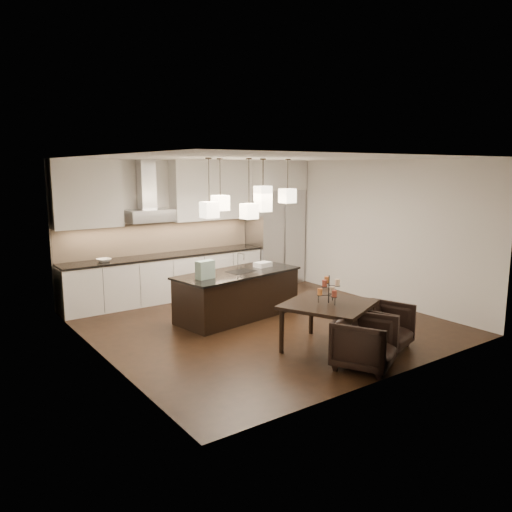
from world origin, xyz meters
TOP-DOWN VIEW (x-y plane):
  - floor at (0.00, 0.00)m, footprint 5.50×5.50m
  - ceiling at (0.00, 0.00)m, footprint 5.50×5.50m
  - wall_back at (0.00, 2.76)m, footprint 5.50×0.02m
  - wall_front at (0.00, -2.76)m, footprint 5.50×0.02m
  - wall_left at (-2.76, 0.00)m, footprint 0.02×5.50m
  - wall_right at (2.76, 0.00)m, footprint 0.02×5.50m
  - refrigerator at (2.10, 2.38)m, footprint 1.20×0.72m
  - fridge_panel at (2.10, 2.38)m, footprint 1.26×0.72m
  - lower_cabinets at (-0.62, 2.43)m, footprint 4.21×0.62m
  - countertop at (-0.62, 2.43)m, footprint 4.21×0.66m
  - backsplash at (-0.62, 2.73)m, footprint 4.21×0.02m
  - upper_cab_left at (-2.10, 2.57)m, footprint 1.25×0.35m
  - upper_cab_right at (0.55, 2.57)m, footprint 1.85×0.35m
  - hood_canopy at (-0.93, 2.48)m, footprint 0.90×0.52m
  - hood_chimney at (-0.93, 2.59)m, footprint 0.30×0.28m
  - fruit_bowl at (-1.91, 2.38)m, footprint 0.28×0.28m
  - island_body at (-0.13, 0.59)m, footprint 2.34×1.22m
  - island_top at (-0.13, 0.59)m, footprint 2.42×1.30m
  - faucet at (-0.05, 0.69)m, footprint 0.12×0.23m
  - tote_bag at (-0.86, 0.45)m, footprint 0.32×0.20m
  - food_container at (0.51, 0.69)m, footprint 0.33×0.26m
  - dining_table at (0.06, -1.53)m, footprint 1.53×1.53m
  - candelabra at (0.06, -1.53)m, footprint 0.44×0.44m
  - candle_a at (0.18, -1.48)m, footprint 0.09×0.09m
  - candle_b at (-0.04, -1.46)m, footprint 0.09×0.09m
  - candle_c at (0.05, -1.66)m, footprint 0.09×0.09m
  - candle_d at (0.12, -1.42)m, footprint 0.09×0.09m
  - candle_e at (-0.06, -1.56)m, footprint 0.09×0.09m
  - candle_f at (0.13, -1.64)m, footprint 0.09×0.09m
  - armchair_left at (-0.03, -2.34)m, footprint 1.00×1.01m
  - armchair_right at (0.77, -1.99)m, footprint 0.89×0.90m
  - pendant_a at (-0.81, 0.37)m, footprint 0.24×0.24m
  - pendant_b at (-0.40, 0.69)m, footprint 0.24×0.24m
  - pendant_c at (0.32, 0.43)m, footprint 0.24×0.24m
  - pendant_d at (0.51, 0.70)m, footprint 0.24×0.24m
  - pendant_e at (0.91, 0.48)m, footprint 0.24×0.24m
  - pendant_f at (-0.03, 0.37)m, footprint 0.24×0.24m

SIDE VIEW (x-z plane):
  - floor at x=0.00m, z-range -0.02..0.00m
  - armchair_right at x=0.77m, z-range 0.00..0.66m
  - armchair_left at x=-0.03m, z-range 0.00..0.69m
  - dining_table at x=0.06m, z-range 0.00..0.70m
  - island_body at x=-0.13m, z-range 0.00..0.79m
  - lower_cabinets at x=-0.62m, z-range 0.00..0.88m
  - island_top at x=-0.13m, z-range 0.79..0.82m
  - food_container at x=0.51m, z-range 0.82..0.91m
  - candle_a at x=0.18m, z-range 0.82..0.91m
  - candle_b at x=-0.04m, z-range 0.82..0.91m
  - candle_c at x=0.05m, z-range 0.82..0.91m
  - countertop at x=-0.62m, z-range 0.88..0.92m
  - candelabra at x=0.06m, z-range 0.70..1.11m
  - fruit_bowl at x=-1.91m, z-range 0.92..0.98m
  - tote_bag at x=-0.86m, z-range 0.82..1.12m
  - faucet at x=-0.05m, z-range 0.82..1.16m
  - candle_d at x=0.12m, z-range 0.97..1.06m
  - candle_e at x=-0.06m, z-range 0.97..1.06m
  - candle_f at x=0.13m, z-range 0.97..1.06m
  - refrigerator at x=2.10m, z-range 0.00..2.15m
  - backsplash at x=-0.62m, z-range 0.92..1.55m
  - wall_back at x=0.00m, z-range 0.00..2.80m
  - wall_front at x=0.00m, z-range 0.00..2.80m
  - wall_left at x=-2.76m, z-range 0.00..2.80m
  - wall_right at x=2.76m, z-range 0.00..2.80m
  - hood_canopy at x=-0.93m, z-range 1.60..1.84m
  - pendant_f at x=-0.03m, z-range 1.78..2.04m
  - pendant_a at x=-0.81m, z-range 1.84..2.10m
  - pendant_d at x=0.51m, z-range 1.85..2.11m
  - pendant_b at x=-0.40m, z-range 1.91..2.17m
  - pendant_e at x=0.91m, z-range 2.01..2.27m
  - upper_cab_left at x=-2.10m, z-range 1.55..2.80m
  - upper_cab_right at x=0.55m, z-range 1.55..2.80m
  - pendant_c at x=0.32m, z-range 2.07..2.33m
  - hood_chimney at x=-0.93m, z-range 1.84..2.80m
  - fridge_panel at x=2.10m, z-range 2.15..2.80m
  - ceiling at x=0.00m, z-range 2.80..2.82m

